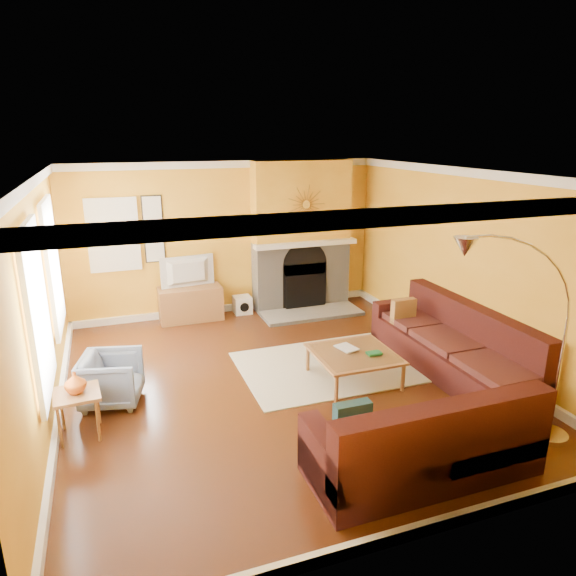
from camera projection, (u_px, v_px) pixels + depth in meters
name	position (u px, v px, depth m)	size (l,w,h in m)	color
floor	(282.00, 381.00, 6.82)	(5.50, 6.00, 0.02)	#592B12
ceiling	(281.00, 172.00, 6.03)	(5.50, 6.00, 0.02)	white
wall_back	(226.00, 239.00, 9.13)	(5.50, 0.02, 2.70)	gold
wall_front	(416.00, 393.00, 3.71)	(5.50, 0.02, 2.70)	gold
wall_left	(40.00, 308.00, 5.53)	(0.02, 6.00, 2.70)	gold
wall_right	(464.00, 265.00, 7.31)	(0.02, 6.00, 2.70)	gold
baseboard	(282.00, 377.00, 6.79)	(5.50, 6.00, 0.12)	white
crown_molding	(281.00, 178.00, 6.05)	(5.50, 6.00, 0.12)	white
window_left_near	(51.00, 266.00, 6.67)	(0.06, 1.22, 1.72)	white
window_left_far	(36.00, 311.00, 4.96)	(0.06, 1.22, 1.72)	white
window_back	(113.00, 235.00, 8.42)	(0.82, 0.06, 1.22)	white
wall_art	(154.00, 229.00, 8.62)	(0.34, 0.04, 1.14)	white
fireplace	(301.00, 236.00, 9.38)	(1.80, 0.40, 2.70)	#999691
mantel	(306.00, 244.00, 9.19)	(1.92, 0.22, 0.08)	white
hearth	(312.00, 313.00, 9.27)	(1.80, 0.70, 0.06)	#999691
sunburst	(306.00, 205.00, 9.00)	(0.70, 0.04, 0.70)	olive
rug	(327.00, 366.00, 7.21)	(2.40, 1.80, 0.02)	beige
sectional_sofa	(394.00, 364.00, 6.26)	(3.20, 3.65, 0.90)	#401614
coffee_table	(354.00, 366.00, 6.76)	(1.03, 1.03, 0.41)	white
media_console	(191.00, 303.00, 8.96)	(1.08, 0.49, 0.59)	#9C6738
tv	(189.00, 272.00, 8.80)	(0.93, 0.12, 0.54)	black
subwoofer	(242.00, 305.00, 9.34)	(0.31, 0.31, 0.31)	white
armchair	(112.00, 379.00, 6.18)	(0.67, 0.69, 0.63)	slate
side_table	(79.00, 414.00, 5.52)	(0.47, 0.47, 0.51)	#9C6738
vase	(75.00, 383.00, 5.41)	(0.23, 0.23, 0.24)	#CB5715
book	(340.00, 350.00, 6.74)	(0.22, 0.29, 0.03)	white
arc_lamp	(516.00, 348.00, 5.01)	(1.44, 0.36, 2.28)	silver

